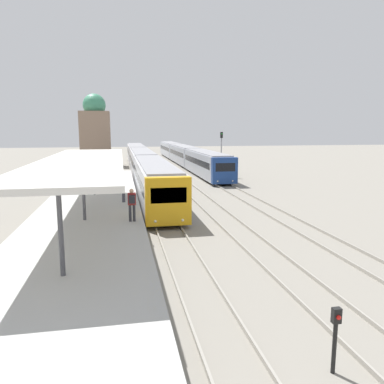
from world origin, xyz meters
TOP-DOWN VIEW (x-y plane):
  - platform_canopy at (-4.40, 16.70)m, footprint 4.00×18.92m
  - person_on_platform at (-2.05, 15.88)m, footprint 0.40×0.40m
  - train_near at (0.00, 42.51)m, footprint 2.58×50.30m
  - train_far at (7.47, 56.41)m, footprint 2.57×48.19m
  - signal_post_near at (2.15, 4.37)m, footprint 0.20×0.21m
  - signal_mast_far at (9.22, 40.33)m, footprint 0.28×0.29m
  - distant_domed_building at (-6.24, 57.20)m, footprint 4.46×4.46m

SIDE VIEW (x-z plane):
  - signal_post_near at x=2.15m, z-range 0.20..1.81m
  - train_far at x=7.47m, z-range 0.17..3.15m
  - train_near at x=0.00m, z-range 0.17..3.26m
  - person_on_platform at x=-2.05m, z-range 1.14..2.80m
  - signal_mast_far at x=9.22m, z-range 0.66..5.93m
  - platform_canopy at x=-4.40m, z-range 2.41..5.52m
  - distant_domed_building at x=-6.24m, z-range -0.33..10.60m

